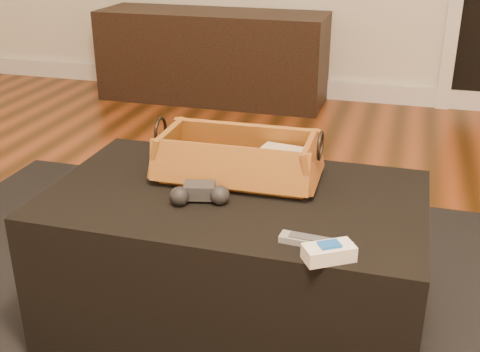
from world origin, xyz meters
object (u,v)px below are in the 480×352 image
(cream_gadget, at_px, (329,252))
(tv_remote, at_px, (228,170))
(ottoman, at_px, (235,260))
(game_controller, at_px, (200,194))
(media_cabinet, at_px, (213,56))
(silver_remote, at_px, (315,242))
(wicker_basket, at_px, (238,160))

(cream_gadget, bearing_deg, tv_remote, 133.67)
(ottoman, bearing_deg, game_controller, -131.05)
(media_cabinet, xyz_separation_m, game_controller, (0.74, -2.31, 0.18))
(tv_remote, bearing_deg, silver_remote, -52.33)
(media_cabinet, xyz_separation_m, silver_remote, (1.06, -2.45, 0.16))
(media_cabinet, distance_m, tv_remote, 2.29)
(silver_remote, relative_size, cream_gadget, 1.37)
(game_controller, relative_size, cream_gadget, 1.33)
(wicker_basket, height_order, game_controller, wicker_basket)
(media_cabinet, relative_size, game_controller, 8.87)
(game_controller, bearing_deg, media_cabinet, 107.78)
(wicker_basket, relative_size, game_controller, 2.88)
(silver_remote, bearing_deg, wicker_basket, 131.02)
(silver_remote, xyz_separation_m, cream_gadget, (0.04, -0.05, 0.01))
(silver_remote, bearing_deg, media_cabinet, 113.51)
(cream_gadget, bearing_deg, wicker_basket, 130.26)
(game_controller, distance_m, silver_remote, 0.35)
(ottoman, height_order, wicker_basket, wicker_basket)
(media_cabinet, xyz_separation_m, wicker_basket, (0.79, -2.13, 0.20))
(tv_remote, relative_size, silver_remote, 1.45)
(game_controller, bearing_deg, tv_remote, 80.42)
(media_cabinet, relative_size, cream_gadget, 11.80)
(tv_remote, height_order, wicker_basket, wicker_basket)
(wicker_basket, bearing_deg, cream_gadget, -49.74)
(media_cabinet, height_order, tv_remote, media_cabinet)
(wicker_basket, distance_m, silver_remote, 0.42)
(tv_remote, distance_m, cream_gadget, 0.48)
(media_cabinet, bearing_deg, cream_gadget, -66.22)
(media_cabinet, xyz_separation_m, tv_remote, (0.77, -2.15, 0.18))
(ottoman, bearing_deg, cream_gadget, -42.75)
(media_cabinet, bearing_deg, game_controller, -72.22)
(wicker_basket, bearing_deg, game_controller, -105.53)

